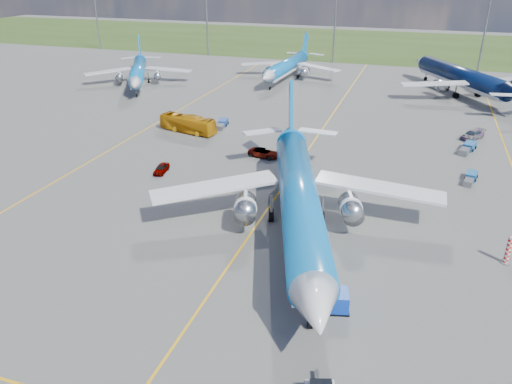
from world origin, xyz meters
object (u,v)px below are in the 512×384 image
(bg_jet_nnw, at_px, (287,79))
(service_car_b, at_px, (264,153))
(bg_jet_nw, at_px, (139,85))
(warning_post, at_px, (508,250))
(baggage_tug_c, at_px, (222,124))
(baggage_tug_e, at_px, (468,148))
(bg_jet_n, at_px, (459,94))
(main_airliner, at_px, (298,233))
(uld_container, at_px, (338,300))
(baggage_tug_w, at_px, (470,178))
(apron_bus, at_px, (188,124))
(service_car_c, at_px, (472,135))
(service_car_a, at_px, (161,169))

(bg_jet_nnw, distance_m, service_car_b, 55.82)
(bg_jet_nw, xyz_separation_m, service_car_b, (43.37, -37.12, 0.67))
(warning_post, xyz_separation_m, bg_jet_nw, (-75.16, 57.83, -1.50))
(baggage_tug_c, xyz_separation_m, baggage_tug_e, (41.58, 0.16, 0.03))
(bg_jet_n, height_order, main_airliner, main_airliner)
(uld_container, distance_m, service_car_b, 37.26)
(bg_jet_nw, height_order, main_airliner, main_airliner)
(bg_jet_n, bearing_deg, baggage_tug_c, 12.56)
(bg_jet_nw, relative_size, baggage_tug_c, 7.14)
(service_car_b, bearing_deg, bg_jet_n, -21.42)
(bg_jet_n, relative_size, main_airliner, 0.93)
(bg_jet_nnw, height_order, baggage_tug_w, bg_jet_nnw)
(uld_container, distance_m, apron_bus, 52.61)
(service_car_c, height_order, baggage_tug_w, service_car_c)
(service_car_a, distance_m, baggage_tug_e, 47.63)
(service_car_b, bearing_deg, service_car_a, 140.16)
(bg_jet_nw, bearing_deg, service_car_b, -68.31)
(service_car_a, relative_size, baggage_tug_e, 0.68)
(bg_jet_nw, bearing_deg, baggage_tug_w, -54.74)
(apron_bus, relative_size, service_car_a, 2.94)
(uld_container, xyz_separation_m, service_car_b, (-17.15, 33.08, -0.17))
(main_airliner, bearing_deg, service_car_c, 46.00)
(bg_jet_n, bearing_deg, baggage_tug_w, 58.69)
(service_car_c, distance_m, baggage_tug_w, 19.31)
(service_car_c, xyz_separation_m, baggage_tug_c, (-42.65, -6.93, -0.21))
(bg_jet_nnw, relative_size, baggage_tug_e, 6.79)
(warning_post, distance_m, bg_jet_nnw, 86.77)
(bg_jet_nw, distance_m, baggage_tug_e, 77.23)
(apron_bus, bearing_deg, main_airliner, -123.88)
(bg_jet_n, bearing_deg, main_airliner, 44.38)
(warning_post, relative_size, uld_container, 1.44)
(bg_jet_nnw, height_order, service_car_b, bg_jet_nnw)
(apron_bus, relative_size, service_car_c, 2.16)
(bg_jet_n, height_order, service_car_a, bg_jet_n)
(bg_jet_nnw, bearing_deg, apron_bus, -92.90)
(bg_jet_n, bearing_deg, service_car_c, 60.75)
(main_airliner, bearing_deg, warning_post, -15.71)
(apron_bus, distance_m, baggage_tug_w, 46.50)
(service_car_c, bearing_deg, baggage_tug_c, -135.24)
(bg_jet_nnw, xyz_separation_m, uld_container, (28.28, -87.77, 0.83))
(baggage_tug_e, bearing_deg, apron_bus, -155.76)
(warning_post, height_order, bg_jet_n, bg_jet_n)
(uld_container, height_order, baggage_tug_w, uld_container)
(baggage_tug_c, bearing_deg, bg_jet_nw, 132.14)
(main_airliner, height_order, baggage_tug_c, main_airliner)
(service_car_a, bearing_deg, main_airliner, -33.12)
(service_car_c, bearing_deg, bg_jet_n, 127.15)
(apron_bus, height_order, service_car_b, apron_bus)
(service_car_b, bearing_deg, uld_container, -143.97)
(bg_jet_nnw, height_order, uld_container, bg_jet_nnw)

